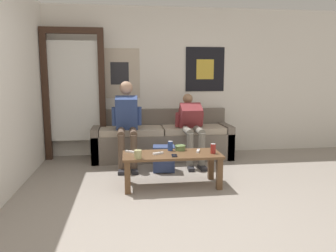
{
  "coord_description": "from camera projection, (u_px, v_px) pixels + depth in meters",
  "views": [
    {
      "loc": [
        -0.6,
        -3.01,
        1.41
      ],
      "look_at": [
        0.0,
        1.49,
        0.69
      ],
      "focal_mm": 35.0,
      "sensor_mm": 36.0,
      "label": 1
    }
  ],
  "objects": [
    {
      "name": "ground_plane",
      "position": [
        188.0,
        218.0,
        3.24
      ],
      "size": [
        18.0,
        18.0,
        0.0
      ],
      "primitive_type": "plane",
      "color": "gray"
    },
    {
      "name": "game_controller_near_left",
      "position": [
        130.0,
        152.0,
        4.16
      ],
      "size": [
        0.13,
        0.12,
        0.03
      ],
      "color": "white",
      "rests_on": "coffee_table"
    },
    {
      "name": "drink_can_red",
      "position": [
        213.0,
        149.0,
        4.11
      ],
      "size": [
        0.07,
        0.07,
        0.12
      ],
      "color": "maroon",
      "rests_on": "coffee_table"
    },
    {
      "name": "wall_back",
      "position": [
        158.0,
        82.0,
        5.75
      ],
      "size": [
        10.0,
        0.07,
        2.55
      ],
      "color": "white",
      "rests_on": "ground_plane"
    },
    {
      "name": "game_controller_near_right",
      "position": [
        198.0,
        151.0,
        4.21
      ],
      "size": [
        0.08,
        0.15,
        0.03
      ],
      "color": "white",
      "rests_on": "coffee_table"
    },
    {
      "name": "door_frame",
      "position": [
        74.0,
        87.0,
        5.37
      ],
      "size": [
        1.0,
        0.1,
        2.15
      ],
      "color": "#382319",
      "rests_on": "ground_plane"
    },
    {
      "name": "drink_can_blue",
      "position": [
        170.0,
        146.0,
        4.27
      ],
      "size": [
        0.07,
        0.07,
        0.12
      ],
      "color": "#28479E",
      "rests_on": "coffee_table"
    },
    {
      "name": "coffee_table",
      "position": [
        172.0,
        159.0,
        4.13
      ],
      "size": [
        1.23,
        0.52,
        0.42
      ],
      "color": "brown",
      "rests_on": "ground_plane"
    },
    {
      "name": "person_seated_teen",
      "position": [
        191.0,
        125.0,
        5.22
      ],
      "size": [
        0.47,
        0.95,
        1.09
      ],
      "color": "gray",
      "rests_on": "ground_plane"
    },
    {
      "name": "game_controller_far_center",
      "position": [
        158.0,
        153.0,
        4.08
      ],
      "size": [
        0.14,
        0.09,
        0.03
      ],
      "color": "white",
      "rests_on": "coffee_table"
    },
    {
      "name": "backpack",
      "position": [
        164.0,
        159.0,
        4.78
      ],
      "size": [
        0.34,
        0.29,
        0.37
      ],
      "color": "navy",
      "rests_on": "ground_plane"
    },
    {
      "name": "ceramic_bowl",
      "position": [
        180.0,
        147.0,
        4.29
      ],
      "size": [
        0.14,
        0.14,
        0.07
      ],
      "color": "#607F47",
      "rests_on": "coffee_table"
    },
    {
      "name": "couch",
      "position": [
        162.0,
        141.0,
        5.55
      ],
      "size": [
        2.31,
        0.72,
        0.81
      ],
      "color": "#70665B",
      "rests_on": "ground_plane"
    },
    {
      "name": "pillar_candle",
      "position": [
        138.0,
        154.0,
        3.86
      ],
      "size": [
        0.09,
        0.09,
        0.11
      ],
      "color": "tan",
      "rests_on": "coffee_table"
    },
    {
      "name": "cell_phone",
      "position": [
        174.0,
        156.0,
        3.99
      ],
      "size": [
        0.08,
        0.14,
        0.01
      ],
      "color": "black",
      "rests_on": "coffee_table"
    },
    {
      "name": "person_seated_adult",
      "position": [
        127.0,
        120.0,
        5.05
      ],
      "size": [
        0.47,
        0.88,
        1.3
      ],
      "color": "brown",
      "rests_on": "ground_plane"
    }
  ]
}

